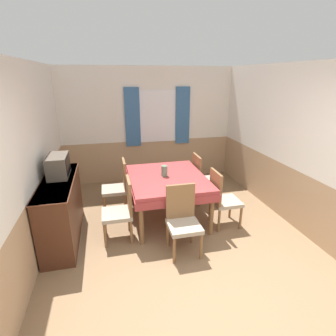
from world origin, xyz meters
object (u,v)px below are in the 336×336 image
object	(u,v)px
chair_head_near	(183,218)
tv	(58,166)
chair_right_near	(222,198)
chair_left_far	(118,185)
chair_left_near	(122,209)
chair_right_far	(202,178)
sideboard	(62,209)
vase	(164,171)
dining_table	(167,182)

from	to	relation	value
chair_head_near	tv	xyz separation A→B (m)	(-1.69, 0.90, 0.61)
chair_right_near	chair_left_far	xyz separation A→B (m)	(-1.63, 0.92, 0.00)
chair_head_near	chair_left_near	bearing A→B (deg)	-30.78
chair_head_near	chair_right_far	distance (m)	1.62
chair_right_near	chair_left_far	size ratio (longest dim) A/B	1.00
chair_left_far	sideboard	distance (m)	1.11
chair_head_near	vase	distance (m)	1.04
chair_right_far	chair_left_near	world-z (taller)	same
chair_right_far	sideboard	bearing A→B (deg)	-74.82
tv	chair_right_near	bearing A→B (deg)	-9.49
chair_left_near	tv	bearing A→B (deg)	64.40
dining_table	chair_left_near	xyz separation A→B (m)	(-0.81, -0.46, -0.17)
dining_table	chair_head_near	world-z (taller)	chair_head_near
chair_right_near	tv	xyz separation A→B (m)	(-2.50, 0.42, 0.61)
dining_table	chair_left_near	distance (m)	0.95
chair_right_far	chair_left_near	size ratio (longest dim) A/B	1.00
chair_left_far	chair_right_near	bearing A→B (deg)	-119.39
tv	vase	size ratio (longest dim) A/B	2.83
sideboard	tv	xyz separation A→B (m)	(0.01, 0.18, 0.63)
chair_left_far	sideboard	size ratio (longest dim) A/B	0.62
vase	chair_head_near	bearing A→B (deg)	-87.56
tv	chair_left_near	bearing A→B (deg)	-25.60
chair_right_near	vase	xyz separation A→B (m)	(-0.86, 0.49, 0.36)
chair_head_near	chair_right_near	bearing A→B (deg)	-149.22
chair_left_far	chair_left_near	xyz separation A→B (m)	(0.00, -0.92, 0.00)
chair_left_near	vase	xyz separation A→B (m)	(0.77, 0.49, 0.36)
tv	sideboard	bearing A→B (deg)	-92.90
chair_right_near	chair_left_far	distance (m)	1.87
chair_left_far	chair_right_far	distance (m)	1.63
chair_head_near	chair_left_far	bearing A→B (deg)	-59.86
chair_head_near	chair_right_far	size ratio (longest dim) A/B	1.00
vase	chair_left_near	bearing A→B (deg)	-147.48
dining_table	tv	bearing A→B (deg)	-178.62
chair_right_far	vase	bearing A→B (deg)	-63.60
chair_head_near	chair_right_far	world-z (taller)	same
chair_left_far	vase	size ratio (longest dim) A/B	5.30
sideboard	vase	bearing A→B (deg)	8.80
dining_table	sideboard	xyz separation A→B (m)	(-1.69, -0.22, -0.19)
dining_table	chair_right_near	xyz separation A→B (m)	(0.81, -0.46, -0.17)
dining_table	vase	xyz separation A→B (m)	(-0.04, 0.03, 0.19)
chair_right_near	tv	distance (m)	2.61
sideboard	vase	size ratio (longest dim) A/B	8.61
chair_left_far	chair_head_near	size ratio (longest dim) A/B	1.00
chair_left_near	sideboard	xyz separation A→B (m)	(-0.88, 0.24, -0.02)
sideboard	tv	distance (m)	0.66
chair_left_near	vase	world-z (taller)	chair_left_near
chair_head_near	vase	size ratio (longest dim) A/B	5.30
chair_head_near	sideboard	distance (m)	1.84
chair_left_near	sideboard	size ratio (longest dim) A/B	0.62
chair_left_near	vase	distance (m)	0.98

